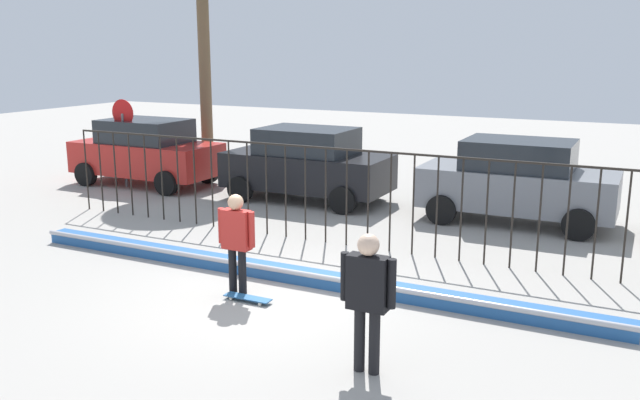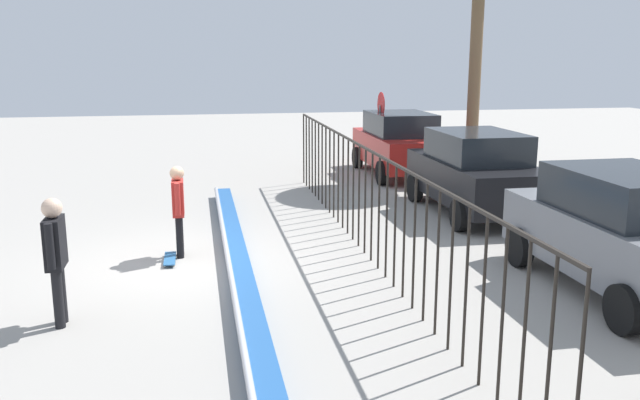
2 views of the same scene
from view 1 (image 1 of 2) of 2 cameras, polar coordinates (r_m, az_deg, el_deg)
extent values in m
plane|color=#9E9991|center=(11.00, -5.07, -8.26)|extent=(60.00, 60.00, 0.00)
cube|color=#235699|center=(11.76, -2.56, -6.23)|extent=(11.00, 0.36, 0.22)
cylinder|color=#B2B2B7|center=(11.58, -3.00, -5.98)|extent=(11.00, 0.09, 0.09)
cylinder|color=black|center=(17.57, -19.07, 2.42)|extent=(0.04, 0.04, 1.98)
cylinder|color=black|center=(17.24, -17.97, 2.31)|extent=(0.04, 0.04, 1.98)
cylinder|color=black|center=(16.92, -16.84, 2.20)|extent=(0.04, 0.04, 1.98)
cylinder|color=black|center=(16.61, -15.66, 2.08)|extent=(0.04, 0.04, 1.98)
cylinder|color=black|center=(16.31, -14.44, 1.96)|extent=(0.04, 0.04, 1.98)
cylinder|color=black|center=(16.01, -13.17, 1.83)|extent=(0.04, 0.04, 1.98)
cylinder|color=black|center=(15.72, -11.86, 1.69)|extent=(0.04, 0.04, 1.98)
cylinder|color=black|center=(15.44, -10.49, 1.55)|extent=(0.04, 0.04, 1.98)
cylinder|color=black|center=(15.16, -9.08, 1.41)|extent=(0.04, 0.04, 1.98)
cylinder|color=black|center=(14.90, -7.61, 1.26)|extent=(0.04, 0.04, 1.98)
cylinder|color=black|center=(14.65, -6.10, 1.10)|extent=(0.04, 0.04, 1.98)
cylinder|color=black|center=(14.41, -4.53, 0.93)|extent=(0.04, 0.04, 1.98)
cylinder|color=black|center=(14.18, -2.91, 0.76)|extent=(0.04, 0.04, 1.98)
cylinder|color=black|center=(13.96, -1.24, 0.59)|extent=(0.04, 0.04, 1.98)
cylinder|color=black|center=(13.75, 0.48, 0.40)|extent=(0.04, 0.04, 1.98)
cylinder|color=black|center=(13.56, 2.25, 0.21)|extent=(0.04, 0.04, 1.98)
cylinder|color=black|center=(13.38, 4.07, 0.02)|extent=(0.04, 0.04, 1.98)
cylinder|color=black|center=(13.22, 5.94, -0.18)|extent=(0.04, 0.04, 1.98)
cylinder|color=black|center=(13.06, 7.86, -0.38)|extent=(0.04, 0.04, 1.98)
cylinder|color=black|center=(12.93, 9.81, -0.59)|extent=(0.04, 0.04, 1.98)
cylinder|color=black|center=(12.81, 11.81, -0.80)|extent=(0.04, 0.04, 1.98)
cylinder|color=black|center=(12.70, 13.84, -1.02)|extent=(0.04, 0.04, 1.98)
cylinder|color=black|center=(12.62, 15.91, -1.23)|extent=(0.04, 0.04, 1.98)
cylinder|color=black|center=(12.55, 18.00, -1.45)|extent=(0.04, 0.04, 1.98)
cylinder|color=black|center=(12.49, 20.11, -1.67)|extent=(0.04, 0.04, 1.98)
cylinder|color=black|center=(12.45, 22.23, -1.89)|extent=(0.04, 0.04, 1.98)
cylinder|color=black|center=(12.44, 24.37, -2.10)|extent=(0.04, 0.04, 1.98)
cube|color=black|center=(13.38, 2.29, 4.27)|extent=(14.00, 0.04, 0.04)
cylinder|color=black|center=(11.12, -7.36, -5.95)|extent=(0.13, 0.13, 0.78)
cylinder|color=black|center=(11.02, -6.55, -6.10)|extent=(0.13, 0.13, 0.78)
cube|color=#B22823|center=(10.86, -7.05, -2.48)|extent=(0.47, 0.20, 0.64)
sphere|color=tan|center=(10.75, -7.12, -0.18)|extent=(0.25, 0.25, 0.25)
cylinder|color=#B22823|center=(11.01, -8.31, -2.13)|extent=(0.10, 0.10, 0.57)
cylinder|color=#B22823|center=(10.70, -5.77, -2.50)|extent=(0.10, 0.10, 0.57)
cube|color=#26598C|center=(10.88, -6.11, -8.16)|extent=(0.80, 0.20, 0.02)
cylinder|color=silver|center=(10.82, -4.67, -8.46)|extent=(0.05, 0.03, 0.05)
cylinder|color=silver|center=(10.70, -5.08, -8.72)|extent=(0.05, 0.03, 0.05)
cylinder|color=silver|center=(11.09, -7.08, -7.97)|extent=(0.05, 0.03, 0.05)
cylinder|color=silver|center=(10.98, -7.52, -8.22)|extent=(0.05, 0.03, 0.05)
cylinder|color=black|center=(8.55, 3.35, -11.62)|extent=(0.14, 0.14, 0.82)
cylinder|color=black|center=(8.48, 4.60, -11.85)|extent=(0.14, 0.14, 0.82)
cube|color=black|center=(8.23, 4.05, -6.96)|extent=(0.50, 0.22, 0.68)
sphere|color=beige|center=(8.08, 4.10, -3.79)|extent=(0.27, 0.27, 0.27)
cylinder|color=black|center=(8.33, 2.10, -6.42)|extent=(0.11, 0.11, 0.61)
cylinder|color=black|center=(8.11, 6.06, -7.02)|extent=(0.11, 0.11, 0.61)
cube|color=#B2231E|center=(20.33, -14.40, 3.47)|extent=(4.30, 1.90, 0.90)
cube|color=#1E2328|center=(20.22, -14.52, 5.65)|extent=(2.37, 1.71, 0.66)
cylinder|color=black|center=(20.24, -9.43, 2.37)|extent=(0.68, 0.22, 0.68)
cylinder|color=black|center=(18.76, -12.81, 1.40)|extent=(0.68, 0.22, 0.68)
cylinder|color=black|center=(22.06, -15.62, 2.92)|extent=(0.68, 0.22, 0.68)
cylinder|color=black|center=(20.71, -19.11, 2.07)|extent=(0.68, 0.22, 0.68)
cube|color=black|center=(17.62, -1.09, 2.49)|extent=(4.30, 1.90, 0.90)
cube|color=#1E2328|center=(17.50, -1.10, 5.00)|extent=(2.37, 1.71, 0.66)
cylinder|color=black|center=(17.95, 4.47, 1.18)|extent=(0.68, 0.22, 0.68)
cylinder|color=black|center=(16.24, 1.94, -0.02)|extent=(0.68, 0.22, 0.68)
cylinder|color=black|center=(19.21, -3.64, 1.96)|extent=(0.68, 0.22, 0.68)
cylinder|color=black|center=(17.63, -6.73, 0.92)|extent=(0.68, 0.22, 0.68)
cube|color=slate|center=(16.03, 16.23, 0.94)|extent=(4.30, 1.90, 0.90)
cube|color=#1E2328|center=(15.89, 16.40, 3.69)|extent=(2.37, 1.71, 0.66)
cylinder|color=black|center=(16.87, 21.61, -0.45)|extent=(0.68, 0.22, 0.68)
cylinder|color=black|center=(15.02, 20.93, -1.94)|extent=(0.68, 0.22, 0.68)
cylinder|color=black|center=(17.33, 11.97, 0.52)|extent=(0.68, 0.22, 0.68)
cylinder|color=black|center=(15.54, 10.18, -0.81)|extent=(0.68, 0.22, 0.68)
cylinder|color=slate|center=(20.11, -16.12, 4.02)|extent=(0.07, 0.07, 2.10)
cylinder|color=red|center=(19.99, -16.27, 7.06)|extent=(0.76, 0.02, 0.76)
cylinder|color=brown|center=(21.23, -9.63, 9.84)|extent=(0.36, 0.36, 5.83)
camera|label=2|loc=(10.93, 60.55, 4.65)|focal=37.25mm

